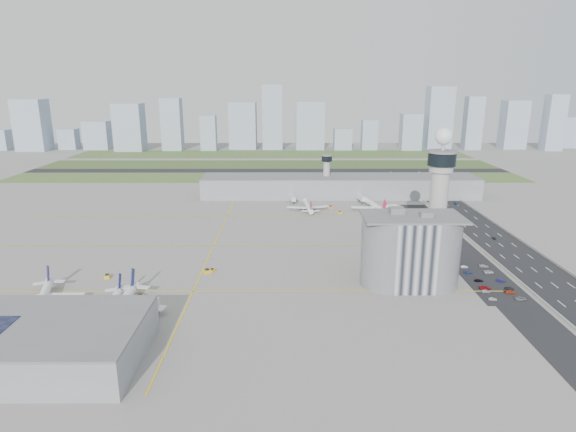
{
  "coord_description": "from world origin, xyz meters",
  "views": [
    {
      "loc": [
        -0.63,
        -215.58,
        83.74
      ],
      "look_at": [
        0.0,
        35.0,
        15.0
      ],
      "focal_mm": 30.0,
      "sensor_mm": 36.0,
      "label": 1
    }
  ],
  "objects_px": {
    "airplane_near_b": "(109,301)",
    "airplane_far_b": "(375,202)",
    "tug_0": "(107,276)",
    "car_lot_2": "(485,288)",
    "jet_bridge_near_2": "(139,321)",
    "car_lot_7": "(510,292)",
    "airplane_near_a": "(42,293)",
    "car_lot_4": "(468,272)",
    "jet_bridge_near_1": "(55,321)",
    "car_lot_0": "(493,299)",
    "car_lot_3": "(479,280)",
    "admin_building": "(410,251)",
    "car_hw_4": "(417,187)",
    "tug_5": "(340,212)",
    "airplane_far_a": "(308,203)",
    "tug_4": "(331,207)",
    "car_lot_10": "(489,272)",
    "car_lot_11": "(484,266)",
    "car_hw_1": "(494,238)",
    "car_lot_8": "(509,288)",
    "jet_bridge_far_0": "(290,197)",
    "tug_2": "(207,271)",
    "car_lot_5": "(464,267)",
    "car_hw_2": "(456,203)",
    "tug_1": "(140,296)",
    "control_tower": "(439,190)",
    "tug_3": "(212,270)",
    "car_lot_6": "(521,299)",
    "car_lot_1": "(486,291)",
    "car_lot_9": "(501,281)"
  },
  "relations": [
    {
      "from": "airplane_near_b",
      "to": "airplane_far_b",
      "type": "distance_m",
      "value": 200.76
    },
    {
      "from": "tug_0",
      "to": "car_lot_2",
      "type": "bearing_deg",
      "value": -15.8
    },
    {
      "from": "jet_bridge_near_2",
      "to": "car_lot_7",
      "type": "distance_m",
      "value": 147.93
    },
    {
      "from": "airplane_near_a",
      "to": "jet_bridge_near_2",
      "type": "bearing_deg",
      "value": 49.6
    },
    {
      "from": "jet_bridge_near_2",
      "to": "car_lot_4",
      "type": "height_order",
      "value": "jet_bridge_near_2"
    },
    {
      "from": "jet_bridge_near_1",
      "to": "car_lot_0",
      "type": "relative_size",
      "value": 4.17
    },
    {
      "from": "car_lot_3",
      "to": "airplane_near_b",
      "type": "bearing_deg",
      "value": 95.42
    },
    {
      "from": "admin_building",
      "to": "car_hw_4",
      "type": "bearing_deg",
      "value": 74.34
    },
    {
      "from": "jet_bridge_near_2",
      "to": "tug_5",
      "type": "bearing_deg",
      "value": -19.17
    },
    {
      "from": "airplane_far_a",
      "to": "tug_4",
      "type": "xyz_separation_m",
      "value": [
        16.18,
        4.24,
        -3.85
      ]
    },
    {
      "from": "car_lot_10",
      "to": "car_lot_11",
      "type": "bearing_deg",
      "value": -12.53
    },
    {
      "from": "airplane_near_b",
      "to": "car_hw_1",
      "type": "xyz_separation_m",
      "value": [
        183.23,
        89.83,
        -4.3
      ]
    },
    {
      "from": "jet_bridge_near_1",
      "to": "car_lot_8",
      "type": "xyz_separation_m",
      "value": [
        176.38,
        32.85,
        -2.2
      ]
    },
    {
      "from": "airplane_near_b",
      "to": "jet_bridge_far_0",
      "type": "xyz_separation_m",
      "value": [
        69.72,
        181.49,
        -2.0
      ]
    },
    {
      "from": "car_lot_0",
      "to": "car_lot_3",
      "type": "bearing_deg",
      "value": -4.95
    },
    {
      "from": "tug_2",
      "to": "car_lot_5",
      "type": "relative_size",
      "value": 1.06
    },
    {
      "from": "tug_0",
      "to": "car_hw_2",
      "type": "bearing_deg",
      "value": 22.48
    },
    {
      "from": "airplane_near_a",
      "to": "tug_1",
      "type": "relative_size",
      "value": 12.82
    },
    {
      "from": "control_tower",
      "to": "admin_building",
      "type": "relative_size",
      "value": 1.54
    },
    {
      "from": "airplane_far_b",
      "to": "jet_bridge_near_1",
      "type": "relative_size",
      "value": 2.85
    },
    {
      "from": "airplane_near_a",
      "to": "car_hw_2",
      "type": "distance_m",
      "value": 272.71
    },
    {
      "from": "tug_3",
      "to": "car_hw_1",
      "type": "bearing_deg",
      "value": -133.94
    },
    {
      "from": "airplane_far_a",
      "to": "car_lot_8",
      "type": "xyz_separation_m",
      "value": [
        79.51,
        -134.03,
        -4.16
      ]
    },
    {
      "from": "jet_bridge_near_1",
      "to": "car_lot_5",
      "type": "height_order",
      "value": "jet_bridge_near_1"
    },
    {
      "from": "jet_bridge_far_0",
      "to": "car_lot_6",
      "type": "height_order",
      "value": "jet_bridge_far_0"
    },
    {
      "from": "jet_bridge_far_0",
      "to": "tug_2",
      "type": "bearing_deg",
      "value": -25.56
    },
    {
      "from": "jet_bridge_near_1",
      "to": "car_lot_4",
      "type": "bearing_deg",
      "value": -62.93
    },
    {
      "from": "tug_4",
      "to": "tug_5",
      "type": "height_order",
      "value": "tug_4"
    },
    {
      "from": "car_lot_1",
      "to": "car_lot_2",
      "type": "xyz_separation_m",
      "value": [
        1.03,
        3.43,
        0.09
      ]
    },
    {
      "from": "car_hw_2",
      "to": "car_lot_3",
      "type": "bearing_deg",
      "value": -100.06
    },
    {
      "from": "airplane_near_a",
      "to": "tug_2",
      "type": "xyz_separation_m",
      "value": [
        59.1,
        32.89,
        -4.06
      ]
    },
    {
      "from": "airplane_near_b",
      "to": "car_lot_3",
      "type": "distance_m",
      "value": 154.49
    },
    {
      "from": "jet_bridge_near_2",
      "to": "tug_2",
      "type": "xyz_separation_m",
      "value": [
        15.66,
        51.68,
        -1.83
      ]
    },
    {
      "from": "jet_bridge_near_1",
      "to": "car_lot_3",
      "type": "distance_m",
      "value": 171.87
    },
    {
      "from": "jet_bridge_near_2",
      "to": "car_lot_5",
      "type": "xyz_separation_m",
      "value": [
        136.3,
        57.86,
        -2.3
      ]
    },
    {
      "from": "control_tower",
      "to": "tug_2",
      "type": "relative_size",
      "value": 18.33
    },
    {
      "from": "car_lot_9",
      "to": "tug_4",
      "type": "bearing_deg",
      "value": 32.03
    },
    {
      "from": "airplane_far_a",
      "to": "tug_3",
      "type": "height_order",
      "value": "airplane_far_a"
    },
    {
      "from": "car_lot_7",
      "to": "car_lot_0",
      "type": "bearing_deg",
      "value": 127.7
    },
    {
      "from": "car_lot_2",
      "to": "car_hw_1",
      "type": "height_order",
      "value": "car_lot_2"
    },
    {
      "from": "control_tower",
      "to": "car_lot_1",
      "type": "height_order",
      "value": "control_tower"
    },
    {
      "from": "jet_bridge_far_0",
      "to": "car_lot_8",
      "type": "bearing_deg",
      "value": 19.71
    },
    {
      "from": "admin_building",
      "to": "car_hw_2",
      "type": "xyz_separation_m",
      "value": [
        69.75,
        143.33,
        -14.67
      ]
    },
    {
      "from": "tug_4",
      "to": "car_lot_8",
      "type": "relative_size",
      "value": 0.87
    },
    {
      "from": "tug_1",
      "to": "car_lot_8",
      "type": "height_order",
      "value": "tug_1"
    },
    {
      "from": "car_lot_10",
      "to": "car_lot_3",
      "type": "bearing_deg",
      "value": 131.59
    },
    {
      "from": "tug_1",
      "to": "car_lot_5",
      "type": "height_order",
      "value": "tug_1"
    },
    {
      "from": "airplane_far_a",
      "to": "tug_5",
      "type": "relative_size",
      "value": 12.44
    },
    {
      "from": "tug_2",
      "to": "car_lot_4",
      "type": "relative_size",
      "value": 0.96
    },
    {
      "from": "airplane_far_b",
      "to": "car_hw_4",
      "type": "bearing_deg",
      "value": -44.76
    }
  ]
}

